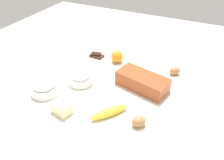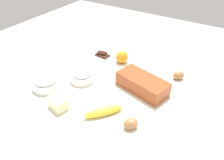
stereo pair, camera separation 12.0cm
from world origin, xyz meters
The scene contains 10 objects.
ground_plane centered at (0.00, 0.00, -0.01)m, with size 2.40×2.40×0.02m, color silver.
loaf_pan centered at (-0.16, -0.06, 0.04)m, with size 0.30×0.19×0.08m.
flour_bowl centered at (0.30, 0.21, 0.03)m, with size 0.15×0.15×0.07m.
sugar_bowl centered at (0.17, 0.05, 0.03)m, with size 0.15×0.15×0.07m.
banana centered at (-0.09, 0.21, 0.02)m, with size 0.19×0.04×0.04m, color yellow.
orange_fruit centered at (0.08, -0.25, 0.04)m, with size 0.08×0.08×0.08m, color orange.
butter_block centered at (0.13, 0.29, 0.03)m, with size 0.09×0.06×0.06m, color #F4EDB2.
egg_near_butter centered at (-0.24, 0.21, 0.03)m, with size 0.05×0.05×0.07m, color #AD7546.
egg_beside_bowl centered at (-0.29, -0.27, 0.03)m, with size 0.05×0.05×0.07m, color #A67043.
chocolate_plate centered at (0.23, -0.24, 0.01)m, with size 0.13×0.13×0.03m.
Camera 1 is at (-0.42, 0.88, 0.75)m, focal length 35.20 mm.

